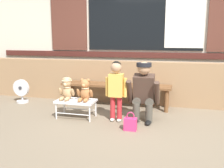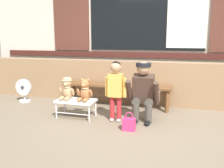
{
  "view_description": "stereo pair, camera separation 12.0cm",
  "coord_description": "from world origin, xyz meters",
  "views": [
    {
      "loc": [
        0.72,
        -3.42,
        1.3
      ],
      "look_at": [
        -0.32,
        0.48,
        0.55
      ],
      "focal_mm": 39.51,
      "sensor_mm": 36.0,
      "label": 1
    },
    {
      "loc": [
        0.83,
        -3.39,
        1.3
      ],
      "look_at": [
        -0.32,
        0.48,
        0.55
      ],
      "focal_mm": 39.51,
      "sensor_mm": 36.0,
      "label": 2
    }
  ],
  "objects": [
    {
      "name": "teddy_bear_plain",
      "position": [
        -0.71,
        0.23,
        0.46
      ],
      "size": [
        0.28,
        0.26,
        0.36
      ],
      "color": "#A86B3D",
      "rests_on": "small_display_bench"
    },
    {
      "name": "wooden_bench_long",
      "position": [
        -0.41,
        1.06,
        0.37
      ],
      "size": [
        2.1,
        0.4,
        0.44
      ],
      "color": "brown",
      "rests_on": "ground"
    },
    {
      "name": "small_display_bench",
      "position": [
        -0.87,
        0.23,
        0.27
      ],
      "size": [
        0.64,
        0.36,
        0.3
      ],
      "color": "silver",
      "rests_on": "ground"
    },
    {
      "name": "brick_low_wall",
      "position": [
        0.0,
        1.43,
        0.42
      ],
      "size": [
        7.21,
        0.25,
        0.85
      ],
      "primitive_type": "cube",
      "color": "#997551",
      "rests_on": "ground"
    },
    {
      "name": "floor_fan",
      "position": [
        -2.33,
        0.85,
        0.24
      ],
      "size": [
        0.34,
        0.24,
        0.48
      ],
      "color": "silver",
      "rests_on": "ground"
    },
    {
      "name": "handbag_on_ground",
      "position": [
        0.11,
        -0.11,
        0.1
      ],
      "size": [
        0.18,
        0.11,
        0.27
      ],
      "color": "#E53370",
      "rests_on": "ground"
    },
    {
      "name": "adult_crouching",
      "position": [
        0.24,
        0.36,
        0.48
      ],
      "size": [
        0.5,
        0.49,
        0.95
      ],
      "color": "#4C473D",
      "rests_on": "ground"
    },
    {
      "name": "shop_facade",
      "position": [
        0.0,
        1.94,
        1.75
      ],
      "size": [
        7.36,
        0.26,
        3.48
      ],
      "color": "beige",
      "rests_on": "ground"
    },
    {
      "name": "teddy_bear_with_hat",
      "position": [
        -1.03,
        0.23,
        0.47
      ],
      "size": [
        0.28,
        0.27,
        0.36
      ],
      "color": "tan",
      "rests_on": "small_display_bench"
    },
    {
      "name": "child_standing",
      "position": [
        -0.19,
        0.23,
        0.59
      ],
      "size": [
        0.35,
        0.18,
        0.96
      ],
      "color": "#B7282D",
      "rests_on": "ground"
    },
    {
      "name": "ground_plane",
      "position": [
        0.0,
        0.0,
        0.0
      ],
      "size": [
        60.0,
        60.0,
        0.0
      ],
      "primitive_type": "plane",
      "color": "#756651"
    }
  ]
}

